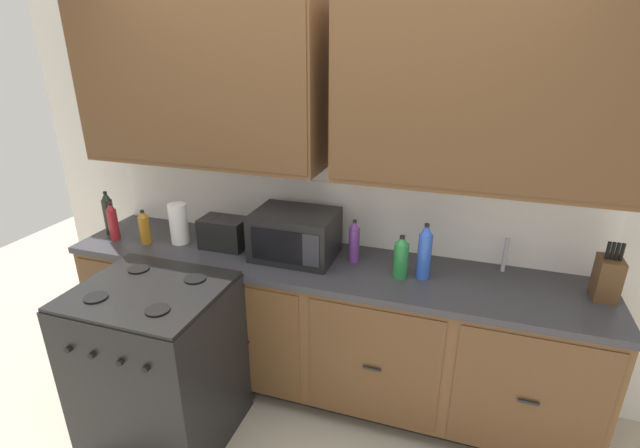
# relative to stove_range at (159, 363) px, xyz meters

# --- Properties ---
(ground_plane) EXTENTS (8.00, 8.00, 0.00)m
(ground_plane) POSITION_rel_stove_range_xyz_m (0.73, 0.33, -0.47)
(ground_plane) COLOR #B2A893
(wall_unit) EXTENTS (4.32, 0.40, 2.59)m
(wall_unit) POSITION_rel_stove_range_xyz_m (0.74, 0.83, 1.20)
(wall_unit) COLOR white
(wall_unit) RESTS_ON ground_plane
(counter_run) EXTENTS (3.15, 0.64, 0.91)m
(counter_run) POSITION_rel_stove_range_xyz_m (0.74, 0.63, -0.00)
(counter_run) COLOR black
(counter_run) RESTS_ON ground_plane
(stove_range) EXTENTS (0.76, 0.68, 0.95)m
(stove_range) POSITION_rel_stove_range_xyz_m (0.00, 0.00, 0.00)
(stove_range) COLOR black
(stove_range) RESTS_ON ground_plane
(microwave) EXTENTS (0.48, 0.37, 0.28)m
(microwave) POSITION_rel_stove_range_xyz_m (0.56, 0.65, 0.58)
(microwave) COLOR black
(microwave) RESTS_ON counter_run
(toaster) EXTENTS (0.28, 0.18, 0.19)m
(toaster) POSITION_rel_stove_range_xyz_m (0.09, 0.64, 0.54)
(toaster) COLOR black
(toaster) RESTS_ON counter_run
(knife_block) EXTENTS (0.11, 0.14, 0.31)m
(knife_block) POSITION_rel_stove_range_xyz_m (2.21, 0.69, 0.56)
(knife_block) COLOR #52361E
(knife_block) RESTS_ON counter_run
(sink_faucet) EXTENTS (0.02, 0.02, 0.20)m
(sink_faucet) POSITION_rel_stove_range_xyz_m (1.74, 0.84, 0.54)
(sink_faucet) COLOR #B2B5BA
(sink_faucet) RESTS_ON counter_run
(paper_towel_roll) EXTENTS (0.12, 0.12, 0.26)m
(paper_towel_roll) POSITION_rel_stove_range_xyz_m (-0.21, 0.61, 0.57)
(paper_towel_roll) COLOR white
(paper_towel_roll) RESTS_ON counter_run
(bottle_amber) EXTENTS (0.07, 0.07, 0.22)m
(bottle_amber) POSITION_rel_stove_range_xyz_m (-0.42, 0.53, 0.55)
(bottle_amber) COLOR #9E6619
(bottle_amber) RESTS_ON counter_run
(bottle_blue) EXTENTS (0.07, 0.07, 0.32)m
(bottle_blue) POSITION_rel_stove_range_xyz_m (1.32, 0.62, 0.60)
(bottle_blue) COLOR blue
(bottle_blue) RESTS_ON counter_run
(bottle_green) EXTENTS (0.08, 0.08, 0.25)m
(bottle_green) POSITION_rel_stove_range_xyz_m (1.20, 0.59, 0.56)
(bottle_green) COLOR #237A38
(bottle_green) RESTS_ON counter_run
(bottle_red) EXTENTS (0.06, 0.06, 0.25)m
(bottle_red) POSITION_rel_stove_range_xyz_m (-0.64, 0.52, 0.56)
(bottle_red) COLOR maroon
(bottle_red) RESTS_ON counter_run
(bottle_violet) EXTENTS (0.06, 0.06, 0.26)m
(bottle_violet) POSITION_rel_stove_range_xyz_m (0.91, 0.69, 0.57)
(bottle_violet) COLOR #663384
(bottle_violet) RESTS_ON counter_run
(bottle_dark) EXTENTS (0.07, 0.07, 0.29)m
(bottle_dark) POSITION_rel_stove_range_xyz_m (-0.74, 0.59, 0.58)
(bottle_dark) COLOR black
(bottle_dark) RESTS_ON counter_run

